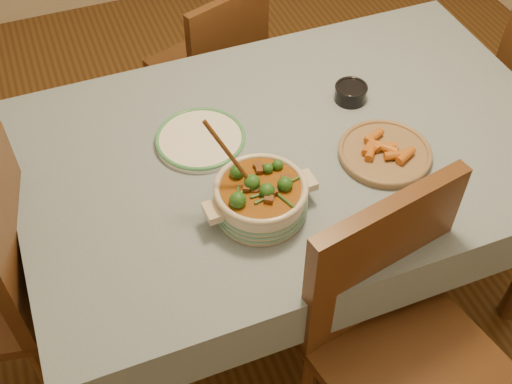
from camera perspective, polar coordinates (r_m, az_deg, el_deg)
floor at (r=2.56m, az=2.69°, el=-7.99°), size 4.50×4.50×0.00m
dining_table at (r=2.04m, az=3.34°, el=2.45°), size 1.68×1.08×0.76m
stew_casserole at (r=1.74m, az=0.40°, el=-0.34°), size 0.32×0.26×0.30m
white_plate at (r=1.98m, az=-4.96°, el=4.71°), size 0.33×0.33×0.02m
condiment_bowl at (r=2.13m, az=8.43°, el=8.79°), size 0.13×0.13×0.06m
fried_plate at (r=1.96m, az=11.40°, el=3.53°), size 0.36×0.36×0.05m
chair_far at (r=2.76m, az=-3.64°, el=11.30°), size 0.49×0.49×0.83m
chair_near at (r=1.83m, az=12.44°, el=-12.21°), size 0.55×0.55×1.00m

